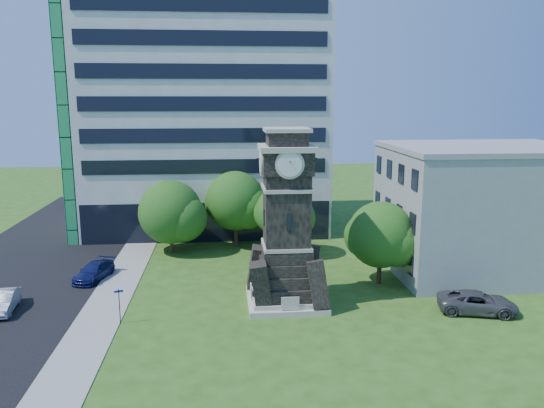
{
  "coord_description": "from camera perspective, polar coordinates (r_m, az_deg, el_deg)",
  "views": [
    {
      "loc": [
        -1.11,
        -33.05,
        14.21
      ],
      "look_at": [
        2.44,
        6.75,
        6.14
      ],
      "focal_mm": 35.0,
      "sensor_mm": 36.0,
      "label": 1
    }
  ],
  "objects": [
    {
      "name": "tree_east",
      "position": [
        41.38,
        11.7,
        -3.45
      ],
      "size": [
        5.6,
        5.09,
        6.47
      ],
      "rotation": [
        0.0,
        0.0,
        -0.43
      ],
      "color": "#332114",
      "rests_on": "ground"
    },
    {
      "name": "tree_ne",
      "position": [
        47.74,
        1.27,
        -1.05
      ],
      "size": [
        5.47,
        4.98,
        6.57
      ],
      "rotation": [
        0.0,
        0.0,
        0.14
      ],
      "color": "#332114",
      "rests_on": "ground"
    },
    {
      "name": "car_east_lot",
      "position": [
        38.62,
        21.22,
        -9.84
      ],
      "size": [
        5.61,
        3.59,
        1.44
      ],
      "primitive_type": "imported",
      "rotation": [
        0.0,
        0.0,
        1.32
      ],
      "color": "#4F4F54",
      "rests_on": "ground"
    },
    {
      "name": "sidewalk",
      "position": [
        41.47,
        -16.65,
        -9.08
      ],
      "size": [
        3.0,
        70.0,
        0.06
      ],
      "primitive_type": "cube",
      "color": "gray",
      "rests_on": "ground"
    },
    {
      "name": "car_street_north",
      "position": [
        44.64,
        -18.6,
        -6.89
      ],
      "size": [
        2.99,
        4.8,
        1.3
      ],
      "primitive_type": "imported",
      "rotation": [
        0.0,
        0.0,
        -0.28
      ],
      "color": "#121850",
      "rests_on": "ground"
    },
    {
      "name": "tree_nw",
      "position": [
        49.56,
        -10.76,
        -1.04
      ],
      "size": [
        6.44,
        5.85,
        6.78
      ],
      "rotation": [
        0.0,
        0.0,
        -0.19
      ],
      "color": "#332114",
      "rests_on": "ground"
    },
    {
      "name": "ground",
      "position": [
        35.99,
        -2.97,
        -11.86
      ],
      "size": [
        160.0,
        160.0,
        0.0
      ],
      "primitive_type": "plane",
      "color": "#2E5017",
      "rests_on": "ground"
    },
    {
      "name": "street_sign",
      "position": [
        35.51,
        -16.11,
        -10.12
      ],
      "size": [
        0.56,
        0.06,
        2.32
      ],
      "rotation": [
        0.0,
        0.0,
        0.3
      ],
      "color": "black",
      "rests_on": "ground"
    },
    {
      "name": "clock_tower",
      "position": [
        36.4,
        1.55,
        -2.79
      ],
      "size": [
        5.4,
        5.4,
        12.22
      ],
      "color": "#B9B0A1",
      "rests_on": "ground"
    },
    {
      "name": "tree_nc",
      "position": [
        50.86,
        -3.86,
        0.17
      ],
      "size": [
        6.25,
        5.68,
        7.34
      ],
      "rotation": [
        0.0,
        0.0,
        -0.31
      ],
      "color": "#332114",
      "rests_on": "ground"
    },
    {
      "name": "car_street_mid",
      "position": [
        40.62,
        -26.92,
        -9.34
      ],
      "size": [
        1.95,
        4.25,
        1.35
      ],
      "primitive_type": "imported",
      "rotation": [
        0.0,
        0.0,
        0.13
      ],
      "color": "#AFB3B7",
      "rests_on": "ground"
    },
    {
      "name": "park_bench",
      "position": [
        36.11,
        1.03,
        -10.99
      ],
      "size": [
        1.65,
        0.44,
        0.85
      ],
      "rotation": [
        0.0,
        0.0,
        -0.01
      ],
      "color": "black",
      "rests_on": "ground"
    },
    {
      "name": "office_tall",
      "position": [
        58.93,
        -7.26,
        11.34
      ],
      "size": [
        26.2,
        15.11,
        28.6
      ],
      "color": "white",
      "rests_on": "ground"
    },
    {
      "name": "office_low",
      "position": [
        47.01,
        21.66,
        -0.45
      ],
      "size": [
        15.2,
        12.2,
        10.4
      ],
      "color": "#989A9D",
      "rests_on": "ground"
    }
  ]
}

